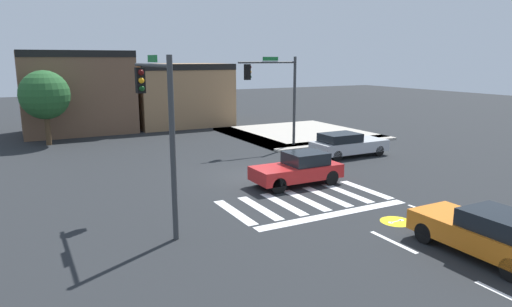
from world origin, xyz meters
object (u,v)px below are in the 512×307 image
car_silver (347,144)px  car_red (298,169)px  roadside_tree (45,95)px  traffic_signal_northeast (275,86)px  car_orange (488,233)px  traffic_signal_southwest (157,110)px

car_silver → car_red: 7.16m
car_silver → roadside_tree: bearing=141.3°
car_silver → traffic_signal_northeast: bearing=123.1°
car_red → car_orange: 9.25m
car_silver → roadside_tree: (-15.57, 12.49, 2.64)m
car_silver → car_orange: size_ratio=1.09×
traffic_signal_northeast → roadside_tree: traffic_signal_northeast is taller
traffic_signal_southwest → traffic_signal_northeast: 14.49m
car_silver → car_orange: bearing=-112.5°
car_silver → car_orange: car_orange is taller
car_red → car_orange: (0.59, -9.23, -0.01)m
car_orange → traffic_signal_northeast: bearing=-9.2°
traffic_signal_southwest → car_orange: (7.70, -7.18, -3.33)m
traffic_signal_northeast → roadside_tree: 15.41m
car_silver → car_orange: (-5.44, -13.10, 0.01)m
car_silver → car_red: (-6.03, -3.87, 0.02)m
traffic_signal_northeast → car_red: traffic_signal_northeast is taller
traffic_signal_southwest → car_orange: size_ratio=1.37×
traffic_signal_southwest → roadside_tree: 18.59m
traffic_signal_northeast → car_orange: bearing=80.8°
car_red → roadside_tree: (-9.54, 16.37, 2.62)m
car_red → car_silver: bearing=-147.3°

